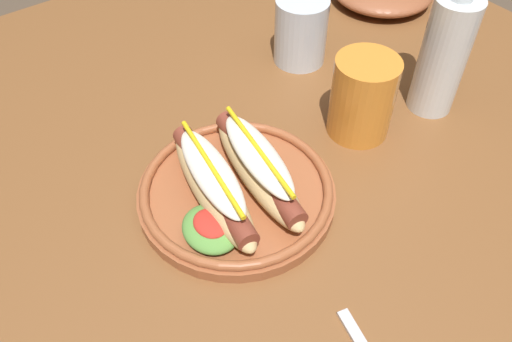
{
  "coord_description": "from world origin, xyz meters",
  "views": [
    {
      "loc": [
        0.34,
        -0.37,
        1.24
      ],
      "look_at": [
        -0.01,
        -0.11,
        0.77
      ],
      "focal_mm": 36.45,
      "sensor_mm": 36.0,
      "label": 1
    }
  ],
  "objects_px": {
    "extra_cup": "(362,97)",
    "glass_bottle": "(445,49)",
    "hot_dog_plate": "(235,186)",
    "water_cup": "(301,31)"
  },
  "relations": [
    {
      "from": "hot_dog_plate",
      "to": "glass_bottle",
      "type": "height_order",
      "value": "glass_bottle"
    },
    {
      "from": "water_cup",
      "to": "glass_bottle",
      "type": "xyz_separation_m",
      "value": [
        0.2,
        0.08,
        0.04
      ]
    },
    {
      "from": "hot_dog_plate",
      "to": "extra_cup",
      "type": "bearing_deg",
      "value": 90.82
    },
    {
      "from": "extra_cup",
      "to": "glass_bottle",
      "type": "relative_size",
      "value": 0.45
    },
    {
      "from": "glass_bottle",
      "to": "water_cup",
      "type": "bearing_deg",
      "value": -159.17
    },
    {
      "from": "hot_dog_plate",
      "to": "extra_cup",
      "type": "height_order",
      "value": "extra_cup"
    },
    {
      "from": "extra_cup",
      "to": "water_cup",
      "type": "bearing_deg",
      "value": 166.09
    },
    {
      "from": "hot_dog_plate",
      "to": "water_cup",
      "type": "relative_size",
      "value": 2.33
    },
    {
      "from": "hot_dog_plate",
      "to": "water_cup",
      "type": "distance_m",
      "value": 0.32
    },
    {
      "from": "extra_cup",
      "to": "glass_bottle",
      "type": "distance_m",
      "value": 0.13
    }
  ]
}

